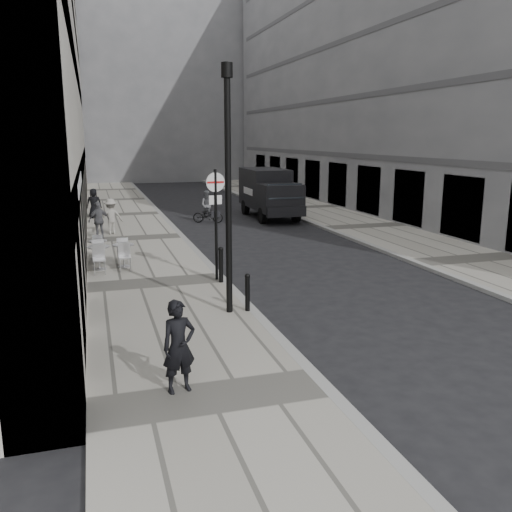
{
  "coord_description": "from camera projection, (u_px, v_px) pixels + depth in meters",
  "views": [
    {
      "loc": [
        -3.71,
        -5.48,
        4.36
      ],
      "look_at": [
        0.21,
        7.4,
        1.4
      ],
      "focal_mm": 38.0,
      "sensor_mm": 36.0,
      "label": 1
    }
  ],
  "objects": [
    {
      "name": "panel_van",
      "position": [
        269.0,
        191.0,
        29.64
      ],
      "size": [
        2.21,
        5.66,
        2.64
      ],
      "rotation": [
        0.0,
        0.0,
        -0.02
      ],
      "color": "black",
      "rests_on": "ground"
    },
    {
      "name": "pedestrian_a",
      "position": [
        99.0,
        220.0,
        22.93
      ],
      "size": [
        1.01,
        0.74,
        1.59
      ],
      "primitive_type": "imported",
      "rotation": [
        0.0,
        0.0,
        3.57
      ],
      "color": "slate",
      "rests_on": "sidewalk"
    },
    {
      "name": "walking_man",
      "position": [
        179.0,
        346.0,
        9.08
      ],
      "size": [
        0.66,
        0.5,
        1.61
      ],
      "primitive_type": "imported",
      "rotation": [
        0.0,
        0.0,
        0.22
      ],
      "color": "black",
      "rests_on": "sidewalk"
    },
    {
      "name": "building_right",
      "position": [
        395.0,
        39.0,
        31.83
      ],
      "size": [
        6.0,
        45.0,
        20.0
      ],
      "primitive_type": "cube",
      "color": "gray",
      "rests_on": "ground"
    },
    {
      "name": "pedestrian_b",
      "position": [
        111.0,
        216.0,
        24.05
      ],
      "size": [
        1.08,
        0.69,
        1.58
      ],
      "primitive_type": "imported",
      "rotation": [
        0.0,
        0.0,
        3.25
      ],
      "color": "#A4A098",
      "rests_on": "sidewalk"
    },
    {
      "name": "pedestrian_c",
      "position": [
        94.0,
        203.0,
        28.81
      ],
      "size": [
        0.78,
        0.51,
        1.58
      ],
      "primitive_type": "imported",
      "rotation": [
        0.0,
        0.0,
        3.13
      ],
      "color": "black",
      "rests_on": "sidewalk"
    },
    {
      "name": "cafe_table_far",
      "position": [
        124.0,
        254.0,
        17.98
      ],
      "size": [
        0.7,
        1.58,
        0.9
      ],
      "color": "silver",
      "rests_on": "sidewalk"
    },
    {
      "name": "bollard_near",
      "position": [
        221.0,
        266.0,
        16.09
      ],
      "size": [
        0.13,
        0.13,
        1.0
      ],
      "primitive_type": "cylinder",
      "color": "black",
      "rests_on": "sidewalk"
    },
    {
      "name": "building_far",
      "position": [
        135.0,
        73.0,
        57.49
      ],
      "size": [
        24.0,
        16.0,
        22.0
      ],
      "primitive_type": "cube",
      "color": "gray",
      "rests_on": "ground"
    },
    {
      "name": "cafe_table_near",
      "position": [
        98.0,
        249.0,
        18.96
      ],
      "size": [
        0.65,
        1.46,
        0.83
      ],
      "color": "silver",
      "rests_on": "sidewalk"
    },
    {
      "name": "lamppost",
      "position": [
        228.0,
        179.0,
        12.74
      ],
      "size": [
        0.26,
        0.26,
        5.89
      ],
      "color": "black",
      "rests_on": "sidewalk"
    },
    {
      "name": "sign_post",
      "position": [
        216.0,
        210.0,
        16.05
      ],
      "size": [
        0.57,
        0.13,
        3.33
      ],
      "rotation": [
        0.0,
        0.0,
        0.12
      ],
      "color": "black",
      "rests_on": "sidewalk"
    },
    {
      "name": "ground",
      "position": [
        404.0,
        477.0,
        7.11
      ],
      "size": [
        120.0,
        120.0,
        0.0
      ],
      "primitive_type": "plane",
      "color": "black",
      "rests_on": "ground"
    },
    {
      "name": "building_left",
      "position": [
        32.0,
        40.0,
        26.36
      ],
      "size": [
        4.0,
        45.0,
        18.0
      ],
      "primitive_type": "cube",
      "color": "beige",
      "rests_on": "ground"
    },
    {
      "name": "cafe_table_mid",
      "position": [
        99.0,
        256.0,
        17.59
      ],
      "size": [
        0.71,
        1.61,
        0.92
      ],
      "color": "silver",
      "rests_on": "sidewalk"
    },
    {
      "name": "cyclist",
      "position": [
        208.0,
        210.0,
        28.0
      ],
      "size": [
        1.65,
        1.09,
        1.68
      ],
      "rotation": [
        0.0,
        0.0,
        -0.39
      ],
      "color": "black",
      "rests_on": "ground"
    },
    {
      "name": "sidewalk",
      "position": [
        136.0,
        239.0,
        23.34
      ],
      "size": [
        4.0,
        60.0,
        0.12
      ],
      "primitive_type": "cube",
      "color": "#A19D92",
      "rests_on": "ground"
    },
    {
      "name": "bollard_far",
      "position": [
        247.0,
        293.0,
        13.43
      ],
      "size": [
        0.12,
        0.12,
        0.89
      ],
      "primitive_type": "cylinder",
      "color": "black",
      "rests_on": "sidewalk"
    },
    {
      "name": "far_sidewalk",
      "position": [
        365.0,
        227.0,
        26.47
      ],
      "size": [
        4.0,
        60.0,
        0.12
      ],
      "primitive_type": "cube",
      "color": "#A19D92",
      "rests_on": "ground"
    }
  ]
}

